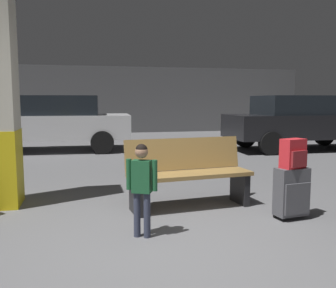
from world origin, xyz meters
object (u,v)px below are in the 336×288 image
at_px(child, 142,180).
at_px(parked_car_far, 55,122).
at_px(bench, 188,173).
at_px(suitcase, 292,192).
at_px(backpack_bright, 293,154).
at_px(parked_car_side, 299,121).

relative_size(child, parked_car_far, 0.23).
relative_size(bench, suitcase, 2.73).
xyz_separation_m(bench, suitcase, (1.04, -0.76, -0.12)).
bearing_deg(parked_car_far, suitcase, -65.35).
bearing_deg(bench, backpack_bright, -35.97).
height_order(backpack_bright, parked_car_far, parked_car_far).
height_order(suitcase, parked_car_side, parked_car_side).
bearing_deg(parked_car_side, parked_car_far, 169.37).
bearing_deg(suitcase, backpack_bright, -11.59).
height_order(bench, child, child).
bearing_deg(child, parked_car_far, 100.65).
distance_m(bench, backpack_bright, 1.33).
bearing_deg(suitcase, child, -173.85).
height_order(child, parked_car_side, parked_car_side).
distance_m(bench, suitcase, 1.29).
bearing_deg(backpack_bright, child, -173.86).
relative_size(child, parked_car_side, 0.23).
distance_m(backpack_bright, parked_car_far, 7.45).
height_order(suitcase, parked_car_far, parked_car_far).
height_order(suitcase, backpack_bright, backpack_bright).
xyz_separation_m(suitcase, backpack_bright, (0.00, -0.00, 0.45)).
distance_m(bench, child, 1.22).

